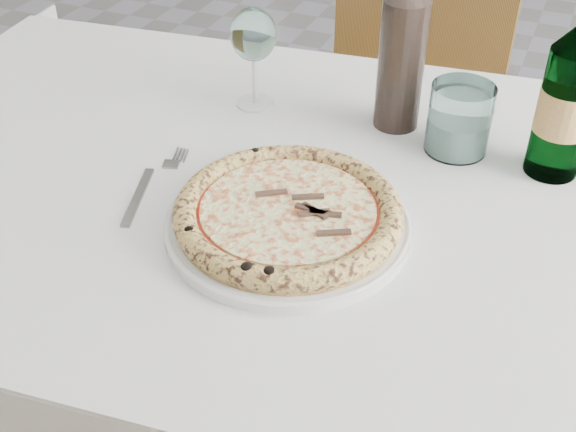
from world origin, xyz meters
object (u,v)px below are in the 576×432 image
(wine_glass, at_px, (253,37))
(chair_far, at_px, (406,79))
(plate, at_px, (288,223))
(pizza, at_px, (288,212))
(beer_bottle, at_px, (568,99))
(wine_bottle, at_px, (402,52))
(dining_table, at_px, (316,239))
(tumbler, at_px, (459,123))

(wine_glass, bearing_deg, chair_far, 81.31)
(plate, xyz_separation_m, pizza, (-0.00, -0.00, 0.02))
(pizza, xyz_separation_m, beer_bottle, (0.28, 0.26, 0.08))
(plate, distance_m, wine_glass, 0.34)
(wine_glass, relative_size, wine_bottle, 0.57)
(chair_far, height_order, wine_bottle, wine_bottle)
(plate, bearing_deg, dining_table, 90.00)
(pizza, relative_size, tumbler, 2.80)
(wine_glass, relative_size, beer_bottle, 0.57)
(wine_glass, distance_m, beer_bottle, 0.46)
(dining_table, bearing_deg, pizza, -90.00)
(beer_bottle, height_order, wine_bottle, same)
(plate, relative_size, tumbler, 3.03)
(plate, distance_m, wine_bottle, 0.33)
(tumbler, bearing_deg, chair_far, 109.77)
(tumbler, relative_size, wine_bottle, 0.36)
(pizza, bearing_deg, chair_far, 95.01)
(wine_glass, bearing_deg, tumbler, -1.75)
(chair_far, bearing_deg, wine_glass, -98.69)
(pizza, height_order, wine_bottle, wine_bottle)
(dining_table, height_order, wine_bottle, wine_bottle)
(dining_table, bearing_deg, wine_glass, 134.68)
(pizza, distance_m, wine_glass, 0.34)
(pizza, distance_m, wine_bottle, 0.32)
(dining_table, height_order, plate, plate)
(dining_table, relative_size, tumbler, 14.96)
(pizza, relative_size, beer_bottle, 1.01)
(chair_far, xyz_separation_m, beer_bottle, (0.36, -0.64, 0.33))
(wine_bottle, bearing_deg, plate, -99.11)
(pizza, bearing_deg, dining_table, 90.00)
(dining_table, xyz_separation_m, beer_bottle, (0.28, 0.16, 0.20))
(pizza, bearing_deg, tumbler, 60.80)
(pizza, xyz_separation_m, wine_bottle, (0.05, 0.30, 0.09))
(wine_glass, distance_m, tumbler, 0.33)
(beer_bottle, bearing_deg, plate, -137.07)
(chair_far, distance_m, tumbler, 0.72)
(wine_glass, height_order, beer_bottle, beer_bottle)
(plate, relative_size, wine_bottle, 1.10)
(plate, height_order, tumbler, tumbler)
(dining_table, height_order, tumbler, tumbler)
(chair_far, distance_m, beer_bottle, 0.81)
(dining_table, bearing_deg, tumbler, 48.19)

